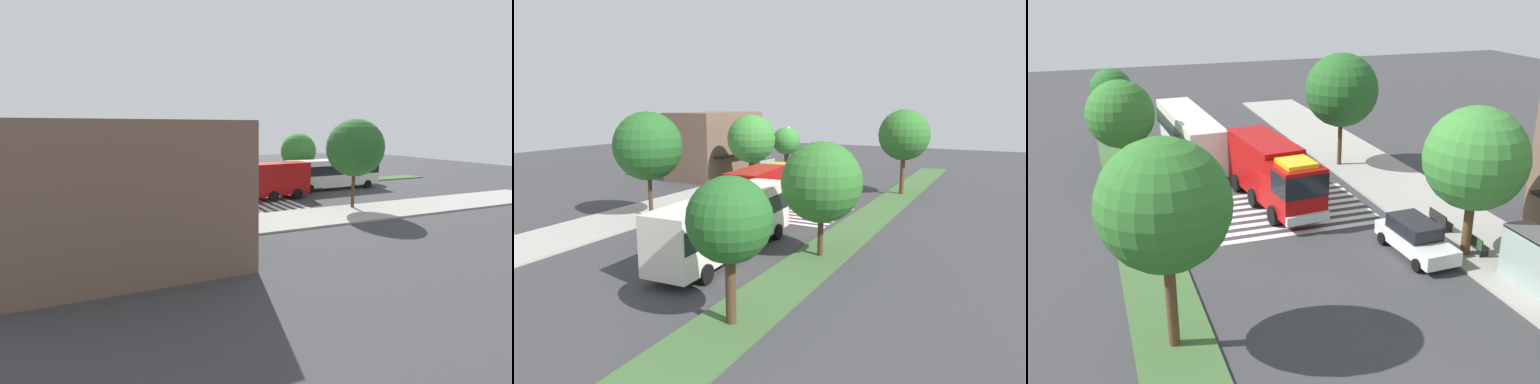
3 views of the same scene
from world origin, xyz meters
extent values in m
plane|color=#38383A|center=(0.00, 0.00, 0.00)|extent=(120.00, 120.00, 0.00)
cube|color=#9E9B93|center=(0.00, 8.81, 0.07)|extent=(60.00, 5.47, 0.14)
cube|color=#3D6033|center=(0.00, -7.57, 0.07)|extent=(60.00, 3.00, 0.14)
cube|color=silver|center=(-3.70, 0.00, 0.01)|extent=(0.45, 10.93, 0.01)
cube|color=silver|center=(-2.80, 0.00, 0.01)|extent=(0.45, 10.93, 0.01)
cube|color=silver|center=(-1.90, 0.00, 0.01)|extent=(0.45, 10.93, 0.01)
cube|color=silver|center=(-1.00, 0.00, 0.01)|extent=(0.45, 10.93, 0.01)
cube|color=silver|center=(-0.10, 0.00, 0.01)|extent=(0.45, 10.93, 0.01)
cube|color=silver|center=(0.80, 0.00, 0.01)|extent=(0.45, 10.93, 0.01)
cube|color=silver|center=(1.70, 0.00, 0.01)|extent=(0.45, 10.93, 0.01)
cube|color=silver|center=(2.60, 0.00, 0.01)|extent=(0.45, 10.93, 0.01)
cube|color=#A50C0C|center=(1.26, 0.65, 1.96)|extent=(2.94, 2.78, 2.81)
cube|color=#A50C0C|center=(-3.24, 0.22, 2.13)|extent=(6.54, 3.12, 3.15)
cube|color=black|center=(1.67, 0.69, 2.52)|extent=(2.19, 2.73, 1.24)
cube|color=silver|center=(2.71, 0.79, 0.80)|extent=(0.48, 2.54, 0.50)
cube|color=yellow|center=(1.26, 0.65, 3.48)|extent=(2.06, 1.94, 0.24)
cylinder|color=black|center=(0.87, 1.88, 0.55)|extent=(1.12, 0.40, 1.10)
cylinder|color=black|center=(1.11, -0.63, 0.55)|extent=(1.12, 0.40, 1.10)
cylinder|color=black|center=(-4.93, 1.32, 0.55)|extent=(1.12, 0.40, 1.10)
cylinder|color=black|center=(-4.69, -1.19, 0.55)|extent=(1.12, 0.40, 1.10)
cylinder|color=black|center=(-2.10, 1.60, 0.55)|extent=(1.12, 0.40, 1.10)
cylinder|color=black|center=(-1.86, -0.92, 0.55)|extent=(1.12, 0.40, 1.10)
cube|color=silver|center=(6.83, 4.87, 0.68)|extent=(4.87, 2.08, 0.72)
cube|color=black|center=(6.59, 4.86, 1.39)|extent=(2.75, 1.77, 0.70)
cylinder|color=black|center=(8.37, 5.88, 0.32)|extent=(0.65, 0.25, 0.64)
cylinder|color=black|center=(8.45, 4.00, 0.32)|extent=(0.65, 0.25, 0.64)
cylinder|color=black|center=(5.21, 5.75, 0.32)|extent=(0.65, 0.25, 0.64)
cylinder|color=black|center=(5.29, 3.87, 0.32)|extent=(0.65, 0.25, 0.64)
cube|color=black|center=(23.56, 4.87, 0.74)|extent=(4.57, 1.95, 0.85)
cube|color=black|center=(23.34, 4.87, 1.51)|extent=(2.57, 1.69, 0.69)
cylinder|color=black|center=(25.04, 5.83, 0.32)|extent=(0.64, 0.23, 0.64)
cylinder|color=black|center=(25.08, 3.97, 0.32)|extent=(0.64, 0.23, 0.64)
cylinder|color=black|center=(22.05, 5.77, 0.32)|extent=(0.64, 0.23, 0.64)
cylinder|color=black|center=(22.09, 3.91, 0.32)|extent=(0.64, 0.23, 0.64)
cube|color=silver|center=(-12.03, -2.73, 2.02)|extent=(12.05, 3.10, 3.03)
cube|color=black|center=(-12.03, -2.73, 2.38)|extent=(11.81, 3.14, 1.09)
cylinder|color=black|center=(-16.14, -4.20, 0.50)|extent=(1.01, 0.35, 1.00)
cylinder|color=black|center=(-16.26, -1.65, 0.50)|extent=(1.01, 0.35, 1.00)
cylinder|color=black|center=(-7.79, -3.82, 0.50)|extent=(1.01, 0.35, 1.00)
cylinder|color=black|center=(-7.91, -1.27, 0.50)|extent=(1.01, 0.35, 1.00)
cube|color=#4C4C51|center=(11.69, 7.99, 2.54)|extent=(3.50, 1.40, 0.12)
cube|color=#8C9E99|center=(11.69, 7.33, 1.34)|extent=(3.50, 0.08, 2.40)
cylinder|color=#333338|center=(9.99, 8.64, 1.34)|extent=(0.08, 0.08, 2.40)
cylinder|color=#333338|center=(13.39, 8.64, 1.34)|extent=(0.08, 0.08, 2.40)
cube|color=#2D472D|center=(7.69, 7.72, 0.55)|extent=(1.60, 0.50, 0.08)
cube|color=#2D472D|center=(7.69, 7.50, 0.82)|extent=(1.60, 0.06, 0.45)
cube|color=black|center=(6.97, 7.72, 0.33)|extent=(0.08, 0.45, 0.37)
cube|color=black|center=(8.41, 7.72, 0.33)|extent=(0.08, 0.45, 0.37)
cube|color=black|center=(4.67, 7.72, 0.55)|extent=(1.60, 0.50, 0.08)
cube|color=black|center=(4.67, 7.50, 0.82)|extent=(1.60, 0.06, 0.45)
cube|color=black|center=(3.95, 7.72, 0.33)|extent=(0.08, 0.45, 0.37)
cube|color=black|center=(5.39, 7.72, 0.33)|extent=(0.08, 0.45, 0.37)
cylinder|color=#2D2D30|center=(15.69, 6.67, 2.84)|extent=(0.16, 0.16, 5.40)
sphere|color=white|center=(15.69, 6.67, 5.72)|extent=(0.36, 0.36, 0.36)
cube|color=brown|center=(12.31, 14.53, 3.76)|extent=(11.94, 5.97, 7.52)
cube|color=black|center=(12.31, 11.15, 2.80)|extent=(9.55, 0.80, 0.16)
cylinder|color=#47301E|center=(-7.35, 7.07, 1.92)|extent=(0.30, 0.30, 3.56)
sphere|color=#235B23|center=(-7.35, 7.07, 5.47)|extent=(5.05, 5.05, 5.05)
cylinder|color=#513823|center=(7.78, 7.07, 1.71)|extent=(0.46, 0.46, 3.14)
sphere|color=#387F33|center=(7.78, 7.07, 5.00)|extent=(4.89, 4.89, 4.89)
cylinder|color=#513823|center=(15.99, 7.07, 1.60)|extent=(0.49, 0.49, 2.92)
sphere|color=#387F33|center=(15.99, 7.07, 4.21)|extent=(3.26, 3.26, 3.26)
cylinder|color=#47301E|center=(-19.22, -7.57, 1.63)|extent=(0.41, 0.41, 2.98)
sphere|color=#235B23|center=(-19.22, -7.57, 4.29)|extent=(3.33, 3.33, 3.33)
cylinder|color=#47301E|center=(-9.90, -7.57, 1.44)|extent=(0.31, 0.31, 2.60)
sphere|color=#2D6B28|center=(-9.90, -7.57, 4.32)|extent=(4.50, 4.50, 4.50)
cylinder|color=#513823|center=(10.69, -7.57, 2.08)|extent=(0.41, 0.41, 3.88)
sphere|color=#2D6B28|center=(10.69, -7.57, 5.67)|extent=(4.70, 4.70, 4.70)
camera|label=1|loc=(13.12, 33.37, 7.11)|focal=25.51mm
camera|label=2|loc=(-33.65, -16.88, 8.60)|focal=32.98mm
camera|label=3|loc=(29.57, -9.76, 13.09)|focal=41.49mm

